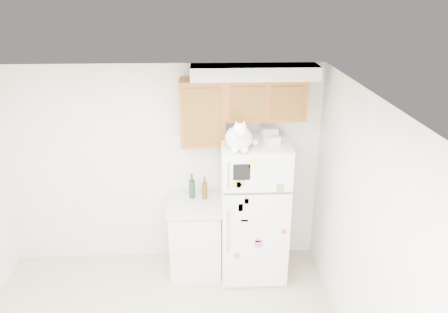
{
  "coord_description": "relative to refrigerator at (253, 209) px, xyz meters",
  "views": [
    {
      "loc": [
        0.53,
        -2.91,
        3.33
      ],
      "look_at": [
        0.73,
        1.55,
        1.55
      ],
      "focal_mm": 35.0,
      "sensor_mm": 36.0,
      "label": 1
    }
  ],
  "objects": [
    {
      "name": "room_shell",
      "position": [
        -0.96,
        -1.36,
        0.82
      ],
      "size": [
        3.84,
        4.04,
        2.52
      ],
      "color": "white",
      "rests_on": "ground_plane"
    },
    {
      "name": "refrigerator",
      "position": [
        0.0,
        0.0,
        0.0
      ],
      "size": [
        0.76,
        0.78,
        1.7
      ],
      "color": "white",
      "rests_on": "ground_plane"
    },
    {
      "name": "base_counter",
      "position": [
        -0.69,
        0.07,
        -0.39
      ],
      "size": [
        0.64,
        0.64,
        0.92
      ],
      "color": "white",
      "rests_on": "ground_plane"
    },
    {
      "name": "cat",
      "position": [
        -0.2,
        -0.25,
        0.99
      ],
      "size": [
        0.35,
        0.52,
        0.37
      ],
      "color": "white",
      "rests_on": "refrigerator"
    },
    {
      "name": "storage_box_back",
      "position": [
        0.18,
        0.16,
        0.9
      ],
      "size": [
        0.19,
        0.15,
        0.1
      ],
      "primitive_type": "cube",
      "rotation": [
        0.0,
        0.0,
        0.09
      ],
      "color": "white",
      "rests_on": "refrigerator"
    },
    {
      "name": "storage_box_front",
      "position": [
        0.17,
        -0.1,
        0.89
      ],
      "size": [
        0.18,
        0.16,
        0.09
      ],
      "primitive_type": "cube",
      "rotation": [
        0.0,
        0.0,
        0.39
      ],
      "color": "white",
      "rests_on": "refrigerator"
    },
    {
      "name": "bottle_green",
      "position": [
        -0.72,
        0.2,
        0.23
      ],
      "size": [
        0.07,
        0.07,
        0.31
      ],
      "primitive_type": null,
      "color": "#19381E",
      "rests_on": "base_counter"
    },
    {
      "name": "bottle_amber",
      "position": [
        -0.57,
        0.17,
        0.21
      ],
      "size": [
        0.07,
        0.07,
        0.28
      ],
      "primitive_type": null,
      "color": "#593814",
      "rests_on": "base_counter"
    }
  ]
}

